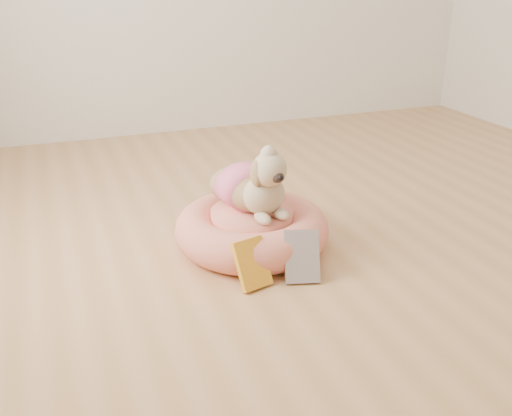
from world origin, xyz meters
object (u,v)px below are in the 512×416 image
object	(u,v)px
pet_bed	(252,229)
dog	(253,174)
book_yellow	(252,264)
book_white	(302,256)

from	to	relation	value
pet_bed	dog	size ratio (longest dim) A/B	1.52
pet_bed	book_yellow	bearing A→B (deg)	-110.08
pet_bed	book_yellow	xyz separation A→B (m)	(-0.11, -0.30, 0.01)
book_white	book_yellow	bearing A→B (deg)	-170.13
dog	pet_bed	bearing A→B (deg)	-150.24
dog	book_white	xyz separation A→B (m)	(0.08, -0.33, -0.23)
book_yellow	pet_bed	bearing A→B (deg)	55.98
pet_bed	book_white	xyz separation A→B (m)	(0.08, -0.32, 0.01)
pet_bed	book_white	bearing A→B (deg)	-75.61
pet_bed	book_yellow	world-z (taller)	book_yellow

